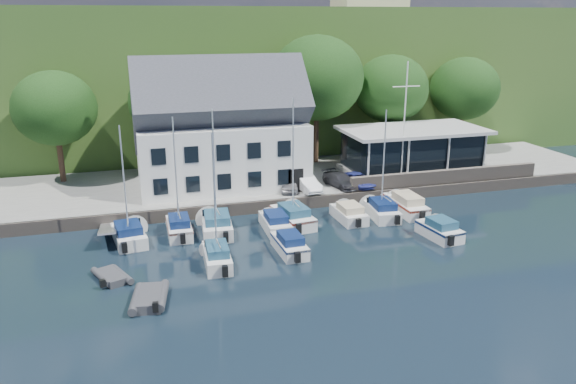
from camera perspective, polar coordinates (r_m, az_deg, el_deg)
name	(u,v)px	position (r m, az deg, el deg)	size (l,w,h in m)	color
ground	(374,260)	(36.90, 8.72, -6.89)	(180.00, 180.00, 0.00)	black
quay	(296,180)	(52.12, 0.77, 1.19)	(60.00, 13.00, 1.00)	gray
quay_face	(318,202)	(46.22, 3.11, -0.98)	(60.00, 0.30, 1.00)	#645950
hillside	(216,62)	(93.79, -7.31, 12.96)	(160.00, 75.00, 16.00)	#315821
field_patch	(253,10)	(102.90, -3.61, 17.98)	(50.00, 30.00, 0.30)	#4E5F2F
harbor_building	(221,135)	(48.47, -6.84, 5.73)	(14.40, 8.20, 8.70)	silver
club_pavilion	(412,150)	(54.30, 12.46, 4.22)	(13.20, 7.20, 4.10)	black
seawall	(446,176)	(51.31, 15.75, 1.53)	(18.00, 0.50, 1.20)	#645950
gangway	(109,237)	(42.21, -17.70, -4.36)	(1.20, 6.00, 1.40)	silver
car_silver	(290,183)	(47.31, 0.18, 0.87)	(1.40, 3.48, 1.19)	#B3B2B7
car_white	(306,183)	(47.35, 1.81, 0.96)	(1.39, 3.99, 1.32)	white
car_dgrey	(340,180)	(48.58, 5.35, 1.23)	(1.64, 4.03, 1.17)	#2D2D32
car_blue	(357,179)	(48.90, 7.06, 1.29)	(1.38, 3.49, 1.19)	navy
flagpole	(404,123)	(49.84, 11.72, 6.87)	(2.52, 0.20, 10.49)	silver
tree_0	(57,127)	(52.92, -22.42, 6.10)	(7.13, 7.13, 9.75)	black
tree_1	(170,121)	(52.66, -11.87, 7.09)	(7.26, 7.26, 9.93)	black
tree_2	(249,113)	(53.51, -3.95, 8.05)	(7.89, 7.89, 10.78)	black
tree_3	(317,100)	(55.74, 2.94, 9.32)	(9.12, 9.12, 12.47)	black
tree_4	(390,106)	(59.31, 10.33, 8.56)	(7.64, 7.64, 10.44)	black
tree_5	(463,105)	(63.77, 17.35, 8.47)	(7.33, 7.33, 10.02)	black
boat_r1_0	(124,181)	(39.42, -16.32, 1.04)	(2.13, 5.91, 8.85)	silver
boat_r1_1	(176,175)	(39.92, -11.32, 1.70)	(1.79, 5.70, 8.96)	silver
boat_r1_2	(214,169)	(39.84, -7.49, 2.32)	(2.25, 6.49, 9.58)	silver
boat_r1_3	(275,221)	(41.36, -1.34, -2.93)	(1.82, 5.87, 1.38)	silver
boat_r1_4	(293,164)	(41.23, 0.52, 2.86)	(2.18, 6.61, 9.40)	silver
boat_r1_5	(349,212)	(43.50, 6.20, -2.01)	(1.96, 5.38, 1.35)	silver
boat_r1_6	(384,163)	(43.51, 9.69, 2.94)	(2.00, 6.18, 8.75)	silver
boat_r1_7	(406,203)	(45.95, 11.87, -1.08)	(1.97, 7.12, 1.57)	silver
boat_r2_1	(215,199)	(34.61, -7.47, -0.69)	(1.71, 5.87, 8.80)	silver
boat_r2_2	(289,243)	(37.42, 0.15, -5.15)	(1.74, 5.47, 1.40)	silver
boat_r2_4	(440,228)	(41.25, 15.15, -3.54)	(1.93, 5.06, 1.47)	silver
dinghy_0	(112,275)	(35.41, -17.45, -8.06)	(1.63, 2.72, 0.64)	#343539
dinghy_1	(149,296)	(32.21, -13.90, -10.25)	(1.97, 3.29, 0.77)	#343539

